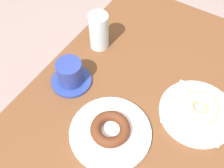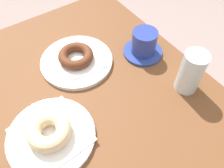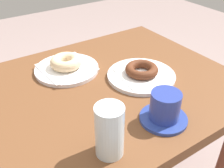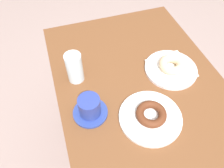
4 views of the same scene
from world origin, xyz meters
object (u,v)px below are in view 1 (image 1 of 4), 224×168
Objects in this scene: donut_chocolate_ring at (110,129)px; water_glass at (99,31)px; plate_chocolate_ring at (110,133)px; coffee_cup at (70,74)px; donut_sugar_ring at (200,108)px; plate_sugar_ring at (197,113)px.

water_glass is at bearing 38.78° from donut_chocolate_ring.
plate_chocolate_ring is 0.36m from water_glass.
coffee_cup reaches higher than plate_chocolate_ring.
plate_sugar_ring is at bearing -90.00° from donut_sugar_ring.
coffee_cup is (0.09, 0.21, 0.01)m from donut_chocolate_ring.
plate_chocolate_ring is 0.27m from donut_sugar_ring.
water_glass is 0.19m from coffee_cup.
donut_sugar_ring reaches higher than plate_sugar_ring.
donut_sugar_ring reaches higher than donut_chocolate_ring.
donut_sugar_ring is (0.20, -0.19, 0.03)m from plate_chocolate_ring.
plate_sugar_ring is 0.03m from donut_sugar_ring.
water_glass reaches higher than plate_sugar_ring.
plate_sugar_ring is 0.42m from water_glass.
donut_chocolate_ring is at bearing -141.22° from water_glass.
plate_sugar_ring is at bearing -101.23° from water_glass.
plate_chocolate_ring is at bearing -113.32° from coffee_cup.
donut_sugar_ring is 0.41m from coffee_cup.
donut_sugar_ring is at bearing -101.23° from water_glass.
water_glass is (0.08, 0.41, 0.06)m from plate_sugar_ring.
donut_sugar_ring is at bearing -43.50° from plate_chocolate_ring.
donut_chocolate_ring is 0.50× the size of plate_sugar_ring.
donut_chocolate_ring is at bearing 136.50° from plate_sugar_ring.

